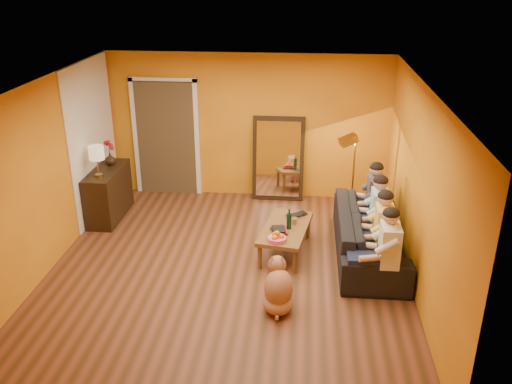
# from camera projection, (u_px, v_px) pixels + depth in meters

# --- Properties ---
(room_shell) EXTENTS (5.00, 5.50, 2.60)m
(room_shell) POSITION_uv_depth(u_px,v_px,m) (230.00, 175.00, 7.47)
(room_shell) COLOR brown
(room_shell) RESTS_ON ground
(white_accent) EXTENTS (0.02, 1.90, 2.58)m
(white_accent) POSITION_uv_depth(u_px,v_px,m) (93.00, 140.00, 8.95)
(white_accent) COLOR white
(white_accent) RESTS_ON wall_left
(doorway_recess) EXTENTS (1.06, 0.30, 2.10)m
(doorway_recess) POSITION_uv_depth(u_px,v_px,m) (168.00, 137.00, 9.95)
(doorway_recess) COLOR #3F2D19
(doorway_recess) RESTS_ON floor
(door_jamb_left) EXTENTS (0.08, 0.06, 2.20)m
(door_jamb_left) POSITION_uv_depth(u_px,v_px,m) (136.00, 138.00, 9.89)
(door_jamb_left) COLOR white
(door_jamb_left) RESTS_ON wall_back
(door_jamb_right) EXTENTS (0.08, 0.06, 2.20)m
(door_jamb_right) POSITION_uv_depth(u_px,v_px,m) (197.00, 139.00, 9.79)
(door_jamb_right) COLOR white
(door_jamb_right) RESTS_ON wall_back
(door_header) EXTENTS (1.22, 0.06, 0.08)m
(door_header) POSITION_uv_depth(u_px,v_px,m) (162.00, 80.00, 9.42)
(door_header) COLOR white
(door_header) RESTS_ON wall_back
(mirror_frame) EXTENTS (0.92, 0.27, 1.51)m
(mirror_frame) POSITION_uv_depth(u_px,v_px,m) (278.00, 159.00, 9.70)
(mirror_frame) COLOR black
(mirror_frame) RESTS_ON floor
(mirror_glass) EXTENTS (0.78, 0.21, 1.35)m
(mirror_glass) POSITION_uv_depth(u_px,v_px,m) (278.00, 159.00, 9.67)
(mirror_glass) COLOR white
(mirror_glass) RESTS_ON mirror_frame
(sideboard) EXTENTS (0.44, 1.18, 0.85)m
(sideboard) POSITION_uv_depth(u_px,v_px,m) (109.00, 193.00, 9.09)
(sideboard) COLOR black
(sideboard) RESTS_ON floor
(table_lamp) EXTENTS (0.24, 0.24, 0.51)m
(table_lamp) POSITION_uv_depth(u_px,v_px,m) (97.00, 161.00, 8.55)
(table_lamp) COLOR beige
(table_lamp) RESTS_ON sideboard
(sofa) EXTENTS (2.37, 0.93, 0.69)m
(sofa) POSITION_uv_depth(u_px,v_px,m) (369.00, 234.00, 7.91)
(sofa) COLOR black
(sofa) RESTS_ON floor
(coffee_table) EXTENTS (0.81, 1.30, 0.42)m
(coffee_table) POSITION_uv_depth(u_px,v_px,m) (285.00, 240.00, 8.03)
(coffee_table) COLOR brown
(coffee_table) RESTS_ON floor
(floor_lamp) EXTENTS (0.36, 0.32, 1.44)m
(floor_lamp) POSITION_uv_depth(u_px,v_px,m) (353.00, 179.00, 8.91)
(floor_lamp) COLOR #B38834
(floor_lamp) RESTS_ON floor
(dog) EXTENTS (0.46, 0.64, 0.69)m
(dog) POSITION_uv_depth(u_px,v_px,m) (279.00, 285.00, 6.66)
(dog) COLOR #B0754F
(dog) RESTS_ON floor
(person_far_left) EXTENTS (0.70, 0.44, 1.22)m
(person_far_left) POSITION_uv_depth(u_px,v_px,m) (389.00, 252.00, 6.88)
(person_far_left) COLOR beige
(person_far_left) RESTS_ON sofa
(person_mid_left) EXTENTS (0.70, 0.44, 1.22)m
(person_mid_left) POSITION_uv_depth(u_px,v_px,m) (384.00, 232.00, 7.39)
(person_mid_left) COLOR #E2BD4B
(person_mid_left) RESTS_ON sofa
(person_mid_right) EXTENTS (0.70, 0.44, 1.22)m
(person_mid_right) POSITION_uv_depth(u_px,v_px,m) (379.00, 215.00, 7.89)
(person_mid_right) COLOR #95BFE7
(person_mid_right) RESTS_ON sofa
(person_far_right) EXTENTS (0.70, 0.44, 1.22)m
(person_far_right) POSITION_uv_depth(u_px,v_px,m) (375.00, 200.00, 8.39)
(person_far_right) COLOR #333338
(person_far_right) RESTS_ON sofa
(fruit_bowl) EXTENTS (0.26, 0.26, 0.16)m
(fruit_bowl) POSITION_uv_depth(u_px,v_px,m) (277.00, 236.00, 7.52)
(fruit_bowl) COLOR #F0547F
(fruit_bowl) RESTS_ON coffee_table
(wine_bottle) EXTENTS (0.07, 0.07, 0.31)m
(wine_bottle) POSITION_uv_depth(u_px,v_px,m) (289.00, 219.00, 7.84)
(wine_bottle) COLOR black
(wine_bottle) RESTS_ON coffee_table
(tumbler) EXTENTS (0.10, 0.10, 0.09)m
(tumbler) POSITION_uv_depth(u_px,v_px,m) (294.00, 221.00, 8.03)
(tumbler) COLOR #B27F3F
(tumbler) RESTS_ON coffee_table
(laptop) EXTENTS (0.42, 0.39, 0.03)m
(laptop) POSITION_uv_depth(u_px,v_px,m) (298.00, 216.00, 8.25)
(laptop) COLOR black
(laptop) RESTS_ON coffee_table
(book_lower) EXTENTS (0.27, 0.31, 0.02)m
(book_lower) POSITION_uv_depth(u_px,v_px,m) (272.00, 232.00, 7.78)
(book_lower) COLOR black
(book_lower) RESTS_ON coffee_table
(book_mid) EXTENTS (0.24, 0.30, 0.02)m
(book_mid) POSITION_uv_depth(u_px,v_px,m) (273.00, 230.00, 7.78)
(book_mid) COLOR #B0141F
(book_mid) RESTS_ON book_lower
(book_upper) EXTENTS (0.22, 0.27, 0.02)m
(book_upper) POSITION_uv_depth(u_px,v_px,m) (272.00, 229.00, 7.75)
(book_upper) COLOR black
(book_upper) RESTS_ON book_mid
(vase) EXTENTS (0.19, 0.19, 0.20)m
(vase) POSITION_uv_depth(u_px,v_px,m) (110.00, 159.00, 9.11)
(vase) COLOR black
(vase) RESTS_ON sideboard
(flowers) EXTENTS (0.17, 0.17, 0.45)m
(flowers) POSITION_uv_depth(u_px,v_px,m) (109.00, 145.00, 9.01)
(flowers) COLOR #B0141F
(flowers) RESTS_ON vase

